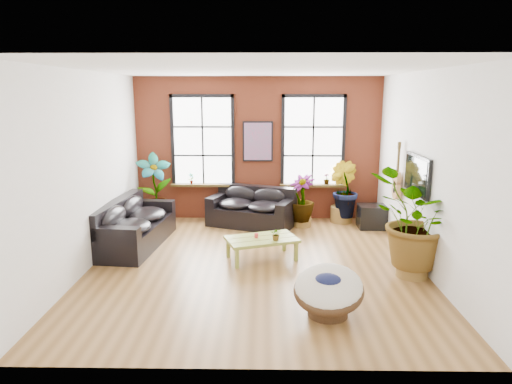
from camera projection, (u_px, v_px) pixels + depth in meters
room at (256, 170)px, 8.19m from camera, size 6.04×6.54×3.54m
sofa_back at (252, 208)px, 10.88m from camera, size 2.19×1.60×0.91m
sofa_left at (132, 225)px, 9.42m from camera, size 1.24×2.48×0.95m
coffee_table at (262, 240)px, 8.65m from camera, size 1.49×1.15×0.51m
papasan_chair at (328, 290)px, 6.45m from camera, size 1.24×1.24×0.75m
poster at (258, 141)px, 11.11m from camera, size 0.74×0.06×0.98m
tv_wall_unit at (411, 178)px, 8.63m from camera, size 0.13×1.86×1.20m
media_box at (372, 217)px, 10.68m from camera, size 0.66×0.55×0.55m
pot_back_left at (157, 215)px, 11.07m from camera, size 0.66×0.66×0.40m
pot_back_right at (341, 214)px, 11.20m from camera, size 0.70×0.70×0.39m
pot_right_wall at (412, 265)px, 7.87m from camera, size 0.61×0.61×0.40m
pot_mid at (302, 219)px, 10.87m from camera, size 0.55×0.55×0.33m
floor_plant_back_left at (155, 186)px, 10.91m from camera, size 0.97×0.81×1.57m
floor_plant_back_right at (343, 189)px, 11.03m from camera, size 0.91×0.95×1.35m
floor_plant_right_wall at (416, 221)px, 7.67m from camera, size 1.99×2.00×1.68m
floor_plant_mid at (302, 198)px, 10.72m from camera, size 0.86×0.86×1.09m
table_plant at (276, 234)px, 8.47m from camera, size 0.24×0.22×0.24m
sill_plant_left at (191, 178)px, 11.29m from camera, size 0.17×0.17×0.27m
sill_plant_right at (327, 179)px, 11.23m from camera, size 0.19×0.19×0.27m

